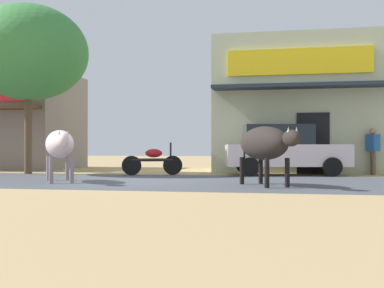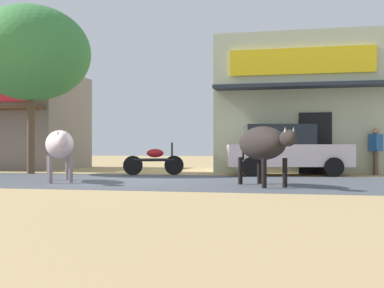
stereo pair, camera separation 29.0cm
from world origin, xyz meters
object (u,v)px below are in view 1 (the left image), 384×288
object	(u,v)px
cow_near_brown	(60,145)
cow_far_dark	(265,144)
pedestrian_by_shop	(373,147)
parked_motorcycle	(153,161)
roadside_tree	(28,53)
parked_hatchback_car	(283,149)

from	to	relation	value
cow_near_brown	cow_far_dark	size ratio (longest dim) A/B	1.02
pedestrian_by_shop	parked_motorcycle	bearing A→B (deg)	-167.18
roadside_tree	cow_far_dark	xyz separation A→B (m)	(8.28, -3.97, -3.18)
pedestrian_by_shop	cow_near_brown	bearing A→B (deg)	-148.40
roadside_tree	pedestrian_by_shop	distance (m)	12.10
parked_motorcycle	cow_near_brown	size ratio (longest dim) A/B	0.78
parked_hatchback_car	cow_near_brown	xyz separation A→B (m)	(-5.69, -4.50, 0.13)
parked_motorcycle	cow_far_dark	distance (m)	5.58
roadside_tree	parked_hatchback_car	bearing A→B (deg)	5.79
parked_hatchback_car	pedestrian_by_shop	bearing A→B (deg)	15.12
cow_near_brown	parked_hatchback_car	bearing A→B (deg)	38.37
parked_motorcycle	cow_near_brown	xyz separation A→B (m)	(-1.50, -3.68, 0.50)
parked_motorcycle	pedestrian_by_shop	distance (m)	7.29
cow_near_brown	roadside_tree	bearing A→B (deg)	128.99
roadside_tree	cow_far_dark	distance (m)	9.72
parked_hatchback_car	cow_near_brown	bearing A→B (deg)	-141.63
roadside_tree	pedestrian_by_shop	bearing A→B (deg)	8.19
cow_near_brown	cow_far_dark	distance (m)	5.35
roadside_tree	parked_motorcycle	distance (m)	5.77
cow_near_brown	pedestrian_by_shop	world-z (taller)	pedestrian_by_shop
cow_far_dark	parked_hatchback_car	bearing A→B (deg)	85.92
pedestrian_by_shop	roadside_tree	bearing A→B (deg)	-171.81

